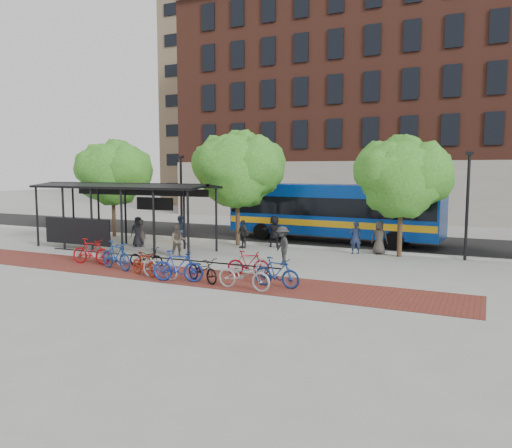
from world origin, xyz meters
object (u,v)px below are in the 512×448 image
at_px(bike_7, 178,266).
at_px(pedestrian_5, 275,231).
at_px(bike_2, 111,255).
at_px(bike_10, 244,274).
at_px(bike_5, 144,264).
at_px(pedestrian_2, 180,230).
at_px(bus, 332,209).
at_px(pedestrian_0, 138,232).
at_px(bike_1, 91,251).
at_px(pedestrian_9, 282,246).
at_px(lamp_post_left, 181,195).
at_px(bike_6, 160,266).
at_px(bike_3, 116,256).
at_px(pedestrian_1, 142,233).
at_px(bus_shelter, 121,194).
at_px(lamp_post_right, 467,203).
at_px(pedestrian_7, 355,238).
at_px(bike_4, 146,257).
at_px(bike_11, 277,272).
at_px(tree_a, 114,171).
at_px(pedestrian_4, 243,234).
at_px(bike_8, 203,270).
at_px(tree_c, 404,175).
at_px(tree_b, 239,167).
at_px(bike_9, 248,263).

xyz_separation_m(bike_7, pedestrian_5, (-0.04, 9.56, 0.28)).
bearing_deg(bike_2, bike_10, -102.82).
relative_size(bike_5, pedestrian_2, 0.96).
height_order(bus, pedestrian_0, bus).
relative_size(bike_1, pedestrian_9, 1.11).
bearing_deg(bike_7, bike_1, 62.04).
relative_size(lamp_post_left, bike_5, 3.18).
bearing_deg(bike_6, pedestrian_0, 53.89).
height_order(bike_2, bike_10, bike_10).
distance_m(bike_3, bike_10, 6.67).
distance_m(bus, pedestrian_0, 11.37).
relative_size(pedestrian_1, pedestrian_5, 0.87).
distance_m(bike_7, pedestrian_1, 9.43).
relative_size(bus_shelter, lamp_post_right, 2.07).
xyz_separation_m(lamp_post_left, pedestrian_7, (10.81, -0.39, -1.91)).
height_order(bike_2, pedestrian_0, pedestrian_0).
bearing_deg(bike_3, bike_5, -89.25).
bearing_deg(bike_5, pedestrian_0, 57.21).
distance_m(lamp_post_left, bike_4, 8.86).
distance_m(bike_1, pedestrian_0, 5.32).
xyz_separation_m(bus_shelter, bike_11, (11.15, -4.81, -2.44)).
bearing_deg(tree_a, pedestrian_4, -5.13).
bearing_deg(tree_a, bus, 14.93).
bearing_deg(pedestrian_1, bike_3, 127.11).
bearing_deg(pedestrian_7, pedestrian_2, -21.62).
bearing_deg(bike_8, pedestrian_7, 1.10).
bearing_deg(bike_7, bike_2, 56.84).
relative_size(tree_c, pedestrian_4, 3.82).
bearing_deg(bike_7, bike_8, -83.17).
relative_size(bike_2, pedestrian_9, 0.98).
bearing_deg(pedestrian_5, bike_6, 79.83).
xyz_separation_m(lamp_post_right, bike_10, (-6.89, -9.73, -2.18)).
distance_m(bike_1, pedestrian_5, 9.94).
relative_size(bike_5, bike_6, 0.85).
height_order(tree_a, pedestrian_7, tree_a).
xyz_separation_m(tree_b, bike_2, (-2.56, -7.81, -4.01)).
relative_size(tree_c, bike_11, 3.21).
height_order(lamp_post_left, bike_2, lamp_post_left).
xyz_separation_m(lamp_post_right, bus, (-7.52, 3.32, -0.79)).
bearing_deg(tree_b, bike_11, -55.55).
bearing_deg(bike_6, pedestrian_9, -24.73).
xyz_separation_m(lamp_post_right, bike_3, (-13.50, -8.81, -2.13)).
bearing_deg(bus_shelter, bike_9, -20.33).
height_order(lamp_post_right, pedestrian_1, lamp_post_right).
bearing_deg(bike_9, bike_11, -144.91).
bearing_deg(bike_3, pedestrian_4, -0.83).
bearing_deg(bike_10, lamp_post_left, 47.84).
relative_size(tree_c, bike_9, 3.44).
bearing_deg(bike_6, lamp_post_left, 39.10).
distance_m(bike_8, pedestrian_9, 4.79).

